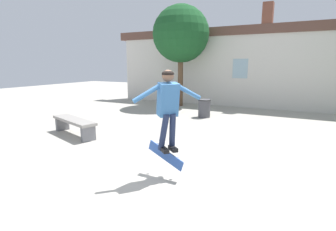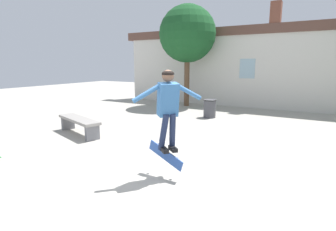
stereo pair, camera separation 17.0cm
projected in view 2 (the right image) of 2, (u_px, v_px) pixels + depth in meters
name	position (u px, v px, depth m)	size (l,w,h in m)	color
ground_plane	(140.00, 173.00, 5.03)	(40.00, 40.00, 0.00)	#A39E93
building_backdrop	(252.00, 65.00, 12.30)	(14.11, 0.52, 4.71)	beige
tree_left	(187.00, 34.00, 12.41)	(2.69, 2.69, 4.80)	brown
park_bench	(79.00, 122.00, 7.73)	(1.96, 1.01, 0.49)	gray
trash_bin	(210.00, 108.00, 10.17)	(0.51, 0.51, 0.70)	#47474C
skater	(168.00, 103.00, 4.61)	(0.90, 1.03, 1.46)	teal
skateboard_flipping	(166.00, 155.00, 4.83)	(0.82, 0.22, 0.46)	#2D519E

